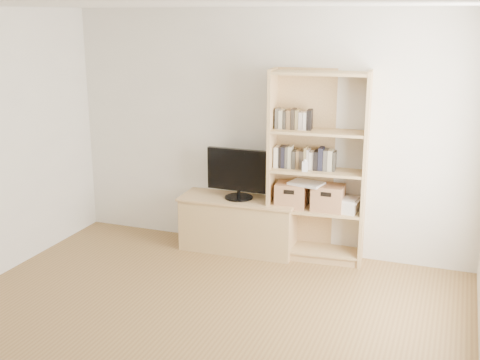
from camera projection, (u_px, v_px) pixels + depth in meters
The scene contains 13 objects.
floor at pixel (164, 359), 4.57m from camera, with size 4.50×5.00×0.01m, color brown.
back_wall at pixel (267, 132), 6.48m from camera, with size 4.50×0.02×2.60m, color white.
ceiling at pixel (150, 3), 3.88m from camera, with size 4.50×5.00×0.01m, color white.
tv_stand at pixel (239, 225), 6.62m from camera, with size 1.25×0.47×0.57m, color tan.
bookshelf at pixel (317, 168), 6.20m from camera, with size 1.00×0.36×2.00m, color tan.
television at pixel (239, 173), 6.47m from camera, with size 0.71×0.05×0.56m, color black.
books_row_mid at pixel (318, 158), 6.19m from camera, with size 0.89×0.17×0.24m, color beige.
books_row_upper at pixel (298, 120), 6.15m from camera, with size 0.34×0.13×0.18m, color beige.
baby_monitor at pixel (305, 167), 6.12m from camera, with size 0.06×0.04×0.11m, color white.
basket_left at pixel (291, 195), 6.35m from camera, with size 0.31×0.26×0.26m, color #966743.
basket_right at pixel (328, 198), 6.24m from camera, with size 0.32×0.27×0.27m, color #966743.
laptop at pixel (307, 183), 6.26m from camera, with size 0.34×0.24×0.03m, color silver.
magazine_stack at pixel (349, 206), 6.21m from camera, with size 0.18×0.26×0.12m, color silver.
Camera 1 is at (1.95, -3.59, 2.53)m, focal length 45.00 mm.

